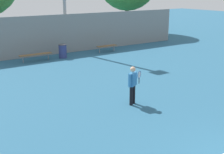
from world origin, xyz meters
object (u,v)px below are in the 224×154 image
at_px(bench_courtside_far, 107,46).
at_px(trash_bin, 63,51).
at_px(bench_courtside_near, 36,55).
at_px(tennis_player, 133,83).

bearing_deg(bench_courtside_far, trash_bin, -178.47).
bearing_deg(bench_courtside_far, bench_courtside_near, -180.00).
bearing_deg(trash_bin, bench_courtside_near, 177.02).
xyz_separation_m(tennis_player, bench_courtside_far, (5.23, 9.86, -0.49)).
bearing_deg(bench_courtside_near, tennis_player, -87.94).
xyz_separation_m(bench_courtside_far, trash_bin, (-3.69, -0.10, 0.04)).
bearing_deg(bench_courtside_far, tennis_player, -117.95).
bearing_deg(tennis_player, bench_courtside_near, 64.21).
height_order(tennis_player, bench_courtside_near, tennis_player).
xyz_separation_m(bench_courtside_near, trash_bin, (1.89, -0.10, 0.04)).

